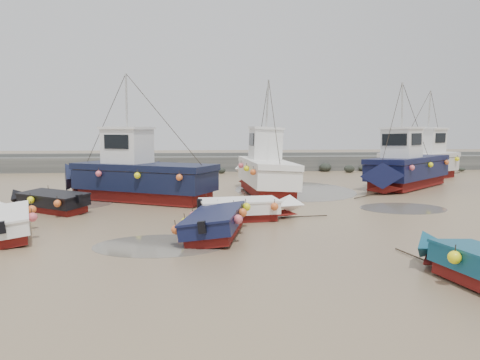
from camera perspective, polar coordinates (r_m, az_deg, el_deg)
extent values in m
plane|color=#8F7853|center=(18.09, 3.51, -5.10)|extent=(120.00, 120.00, 0.00)
cube|color=#5E5F5A|center=(39.74, -1.10, 2.02)|extent=(60.00, 2.20, 1.20)
cube|color=#5E5F5A|center=(40.90, -1.21, 3.16)|extent=(60.00, 0.60, 0.25)
ellipsoid|color=black|center=(37.51, 7.00, 1.25)|extent=(0.84, 0.86, 0.51)
ellipsoid|color=black|center=(39.63, 10.37, 1.53)|extent=(0.98, 1.07, 0.72)
ellipsoid|color=black|center=(40.83, 19.40, 1.31)|extent=(0.78, 0.90, 0.59)
ellipsoid|color=black|center=(42.78, 25.37, 1.19)|extent=(0.60, 0.70, 0.31)
ellipsoid|color=black|center=(38.23, -8.56, 1.40)|extent=(0.99, 0.80, 0.58)
ellipsoid|color=black|center=(40.28, 16.71, 1.22)|extent=(0.54, 0.46, 0.30)
ellipsoid|color=black|center=(39.62, 13.23, 1.28)|extent=(0.61, 0.47, 0.46)
ellipsoid|color=black|center=(38.00, -7.42, 1.19)|extent=(0.61, 0.53, 0.32)
ellipsoid|color=black|center=(40.63, 14.70, 1.39)|extent=(0.67, 0.55, 0.43)
ellipsoid|color=black|center=(37.60, -14.91, 1.23)|extent=(1.09, 0.88, 0.72)
ellipsoid|color=black|center=(37.64, -11.94, 1.07)|extent=(0.65, 0.60, 0.37)
ellipsoid|color=black|center=(38.99, 13.18, 1.34)|extent=(0.88, 0.64, 0.62)
ellipsoid|color=black|center=(37.33, -2.27, 1.16)|extent=(0.64, 0.62, 0.48)
ellipsoid|color=black|center=(39.52, 10.48, 1.30)|extent=(0.55, 0.45, 0.29)
cylinder|color=#605A4E|center=(14.70, -9.63, -7.85)|extent=(4.14, 4.14, 0.01)
cylinder|color=#605A4E|center=(22.28, 19.23, -3.27)|extent=(3.86, 3.86, 0.01)
cylinder|color=#605A4E|center=(23.70, -20.69, -2.77)|extent=(4.57, 4.57, 0.01)
cylinder|color=#605A4E|center=(27.32, 6.62, -1.24)|extent=(6.87, 6.87, 0.01)
cube|color=maroon|center=(17.39, -26.48, -5.73)|extent=(2.39, 3.86, 0.30)
cube|color=white|center=(17.32, -26.54, -4.51)|extent=(2.69, 4.18, 0.45)
pyramid|color=white|center=(19.53, -26.39, -2.01)|extent=(1.60, 1.16, 0.90)
cube|color=brown|center=(17.29, -26.57, -3.98)|extent=(2.20, 3.50, 0.10)
cube|color=white|center=(17.27, -26.58, -3.68)|extent=(2.77, 4.29, 0.07)
cube|color=black|center=(15.27, -26.82, -5.24)|extent=(0.27, 0.24, 0.35)
cylinder|color=black|center=(20.60, -26.19, -4.26)|extent=(0.71, 1.90, 0.04)
sphere|color=orange|center=(16.52, -23.71, -4.51)|extent=(0.30, 0.30, 0.30)
sphere|color=orange|center=(18.05, -23.80, -3.62)|extent=(0.30, 0.30, 0.30)
cube|color=maroon|center=(15.63, -2.84, -6.36)|extent=(2.04, 3.59, 0.30)
cube|color=#0F1433|center=(15.56, -2.85, -5.01)|extent=(2.33, 3.88, 0.45)
pyramid|color=#0F1433|center=(17.58, -1.62, -2.20)|extent=(1.72, 1.03, 0.90)
cube|color=brown|center=(15.52, -2.85, -4.41)|extent=(1.89, 3.25, 0.10)
cube|color=#0F1433|center=(15.51, -2.86, -4.09)|extent=(2.41, 3.98, 0.07)
cube|color=black|center=(13.70, -4.26, -5.83)|extent=(0.25, 0.22, 0.35)
cylinder|color=black|center=(18.62, -1.17, -4.67)|extent=(0.46, 1.96, 0.04)
sphere|color=orange|center=(14.35, -7.51, -5.59)|extent=(0.30, 0.30, 0.30)
sphere|color=orange|center=(14.56, 0.13, -5.37)|extent=(0.30, 0.30, 0.30)
sphere|color=orange|center=(15.45, -6.42, -4.73)|extent=(0.30, 0.30, 0.30)
sphere|color=orange|center=(15.68, 0.66, -4.52)|extent=(0.30, 0.30, 0.30)
sphere|color=orange|center=(16.55, -5.47, -3.97)|extent=(0.30, 0.30, 0.30)
sphere|color=orange|center=(16.81, 1.11, -3.79)|extent=(0.30, 0.30, 0.30)
pyramid|color=navy|center=(13.07, 23.11, -5.69)|extent=(1.41, 0.96, 0.90)
cylinder|color=black|center=(13.89, 20.81, -8.90)|extent=(0.44, 1.97, 0.04)
sphere|color=orange|center=(11.63, 24.49, -8.94)|extent=(0.30, 0.30, 0.30)
cube|color=maroon|center=(21.64, -21.71, -3.25)|extent=(3.07, 2.65, 0.30)
cube|color=black|center=(21.58, -21.75, -2.27)|extent=(3.37, 2.93, 0.45)
pyramid|color=black|center=(23.12, -24.74, -0.73)|extent=(1.33, 1.45, 0.90)
cube|color=brown|center=(21.56, -21.76, -1.84)|extent=(2.80, 2.42, 0.10)
cube|color=black|center=(21.55, -21.77, -1.60)|extent=(3.45, 3.02, 0.07)
cube|color=black|center=(20.25, -18.87, -2.20)|extent=(0.27, 0.28, 0.35)
cylinder|color=black|center=(23.95, -25.79, -2.84)|extent=(1.64, 1.21, 0.04)
sphere|color=orange|center=(20.10, -21.26, -2.55)|extent=(0.30, 0.30, 0.30)
sphere|color=orange|center=(21.70, -19.48, -1.86)|extent=(0.30, 0.30, 0.30)
sphere|color=orange|center=(21.47, -24.06, -2.13)|extent=(0.30, 0.30, 0.30)
sphere|color=orange|center=(23.04, -22.19, -1.51)|extent=(0.30, 0.30, 0.30)
cube|color=maroon|center=(18.29, -0.09, -4.49)|extent=(2.90, 1.52, 0.30)
cube|color=white|center=(18.23, -0.09, -3.33)|extent=(3.13, 1.75, 0.45)
pyramid|color=white|center=(18.63, 5.44, -1.74)|extent=(0.89, 1.45, 0.90)
cube|color=brown|center=(18.20, -0.09, -2.81)|extent=(2.63, 1.42, 0.10)
cube|color=white|center=(18.19, -0.09, -2.53)|extent=(3.21, 1.82, 0.07)
cube|color=black|center=(17.93, -4.96, -2.94)|extent=(0.21, 0.24, 0.35)
cylinder|color=black|center=(19.05, 7.77, -4.47)|extent=(1.99, 0.31, 0.04)
sphere|color=orange|center=(18.78, -4.15, -2.73)|extent=(0.30, 0.30, 0.30)
sphere|color=orange|center=(17.35, -0.79, -3.47)|extent=(0.30, 0.30, 0.30)
sphere|color=orange|center=(19.07, 0.55, -2.58)|extent=(0.30, 0.30, 0.30)
sphere|color=orange|center=(17.73, 4.22, -3.27)|extent=(0.30, 0.30, 0.30)
cube|color=maroon|center=(23.59, -11.56, -1.86)|extent=(6.72, 4.86, 0.55)
cube|color=black|center=(23.50, -11.60, -0.05)|extent=(7.31, 5.41, 0.95)
pyramid|color=black|center=(25.92, -19.03, 1.87)|extent=(2.40, 2.84, 1.40)
cube|color=brown|center=(23.45, -11.63, 1.20)|extent=(7.13, 5.25, 0.08)
cube|color=black|center=(23.43, -11.64, 1.54)|extent=(7.48, 5.53, 0.30)
cube|color=white|center=(23.93, -13.57, 3.92)|extent=(2.57, 2.45, 1.70)
cube|color=white|center=(23.91, -13.63, 6.10)|extent=(2.78, 2.65, 0.12)
cube|color=black|center=(24.53, -15.52, 4.52)|extent=(0.72, 1.32, 0.68)
cylinder|color=#B7B7B2|center=(23.94, -13.72, 9.35)|extent=(0.10, 0.10, 2.60)
cylinder|color=black|center=(26.85, -20.69, -1.69)|extent=(2.68, 1.44, 0.05)
sphere|color=#E95C68|center=(20.85, -7.42, 0.21)|extent=(0.30, 0.30, 0.30)
sphere|color=#E95C68|center=(23.73, -6.46, 0.96)|extent=(0.30, 0.30, 0.30)
sphere|color=#E95C68|center=(22.04, -12.41, 0.45)|extent=(0.30, 0.30, 0.30)
sphere|color=#E95C68|center=(24.88, -10.92, 1.13)|extent=(0.30, 0.30, 0.30)
sphere|color=#E95C68|center=(23.39, -16.86, 0.65)|extent=(0.30, 0.30, 0.30)
sphere|color=#E95C68|center=(26.18, -14.97, 1.29)|extent=(0.30, 0.30, 0.30)
cube|color=maroon|center=(25.49, 3.17, -1.14)|extent=(2.22, 6.09, 0.55)
cube|color=white|center=(25.40, 3.18, 0.54)|extent=(2.57, 6.55, 0.95)
pyramid|color=white|center=(29.04, 1.72, 2.66)|extent=(2.28, 1.55, 1.40)
cube|color=brown|center=(25.36, 3.18, 1.70)|extent=(2.48, 6.40, 0.08)
cube|color=white|center=(25.35, 3.19, 2.01)|extent=(2.63, 6.70, 0.30)
cube|color=white|center=(26.15, 2.82, 4.28)|extent=(1.66, 2.09, 1.70)
cube|color=white|center=(26.14, 2.83, 6.27)|extent=(1.79, 2.25, 0.12)
cube|color=black|center=(27.15, 2.41, 4.89)|extent=(1.31, 0.13, 0.68)
cylinder|color=#B7B7B2|center=(26.17, 2.85, 9.25)|extent=(0.10, 0.10, 2.60)
cylinder|color=black|center=(30.26, 1.36, -0.42)|extent=(0.22, 3.00, 0.05)
sphere|color=#E95C68|center=(22.64, 1.43, 0.74)|extent=(0.30, 0.30, 0.30)
sphere|color=#E95C68|center=(24.16, 6.74, 1.05)|extent=(0.30, 0.30, 0.30)
sphere|color=#E95C68|center=(24.66, 0.63, 1.20)|extent=(0.30, 0.30, 0.30)
sphere|color=#E95C68|center=(26.13, 5.59, 1.46)|extent=(0.30, 0.30, 0.30)
sphere|color=#E95C68|center=(26.67, -0.04, 1.59)|extent=(0.30, 0.30, 0.30)
sphere|color=#E95C68|center=(28.12, 4.60, 1.81)|extent=(0.30, 0.30, 0.30)
cube|color=maroon|center=(30.20, 19.77, -0.34)|extent=(6.09, 5.86, 0.55)
cube|color=black|center=(30.13, 19.82, 1.08)|extent=(6.68, 6.45, 0.95)
pyramid|color=black|center=(26.46, 16.59, 2.04)|extent=(2.73, 2.78, 1.40)
cube|color=brown|center=(30.09, 19.86, 2.06)|extent=(6.50, 6.27, 0.08)
cube|color=black|center=(30.08, 19.87, 2.32)|extent=(6.83, 6.59, 0.30)
cube|color=white|center=(29.17, 19.24, 4.14)|extent=(2.64, 2.63, 1.70)
cube|color=white|center=(29.16, 19.31, 5.93)|extent=(2.85, 2.84, 0.12)
cube|color=black|center=(28.23, 18.44, 4.63)|extent=(1.04, 1.11, 0.68)
cylinder|color=#B7B7B2|center=(29.19, 19.40, 8.60)|extent=(0.10, 0.10, 2.60)
cylinder|color=black|center=(25.65, 15.38, -1.86)|extent=(2.23, 2.08, 0.05)
sphere|color=#E95C68|center=(32.17, 23.93, 1.86)|extent=(0.30, 0.30, 0.30)
sphere|color=#E95C68|center=(31.87, 18.53, 2.03)|extent=(0.30, 0.30, 0.30)
sphere|color=#E95C68|center=(29.61, 22.27, 1.59)|extent=(0.30, 0.30, 0.30)
sphere|color=#E95C68|center=(29.42, 16.40, 1.77)|extent=(0.30, 0.30, 0.30)
sphere|color=#E95C68|center=(27.08, 20.30, 1.27)|extent=(0.30, 0.30, 0.30)
cube|color=maroon|center=(35.66, 20.96, 0.58)|extent=(6.19, 5.31, 0.55)
cube|color=beige|center=(35.60, 21.01, 1.78)|extent=(6.78, 5.89, 0.95)
pyramid|color=beige|center=(38.88, 23.73, 3.05)|extent=(2.72, 3.02, 1.40)
cube|color=brown|center=(35.56, 21.04, 2.61)|extent=(6.60, 5.72, 0.08)
cube|color=beige|center=(35.55, 21.05, 2.84)|extent=(6.93, 6.02, 0.30)
cube|color=white|center=(36.28, 21.78, 4.40)|extent=(2.72, 2.69, 1.70)
cube|color=white|center=(36.27, 21.84, 5.84)|extent=(2.94, 2.91, 0.12)
cube|color=black|center=(37.18, 22.54, 4.80)|extent=(0.96, 1.34, 0.68)
cylinder|color=#B7B7B2|center=(36.30, 21.93, 7.98)|extent=(0.10, 0.10, 2.60)
cylinder|color=black|center=(39.97, 24.31, 0.66)|extent=(2.48, 1.77, 0.05)
sphere|color=#E95C68|center=(34.14, 16.80, 2.36)|extent=(0.30, 0.30, 0.30)
sphere|color=#E95C68|center=(33.54, 21.95, 2.10)|extent=(0.30, 0.30, 0.30)
sphere|color=#E95C68|center=(35.87, 18.59, 2.47)|extent=(0.30, 0.30, 0.30)
sphere|color=#E95C68|center=(35.34, 23.51, 2.23)|extent=(0.30, 0.30, 0.30)
sphere|color=#E95C68|center=(37.62, 20.21, 2.58)|extent=(0.30, 0.30, 0.30)
sphere|color=#E95C68|center=(37.18, 24.91, 2.34)|extent=(0.30, 0.30, 0.30)
imported|color=#181B36|center=(24.80, -9.91, -2.07)|extent=(0.81, 0.69, 1.88)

